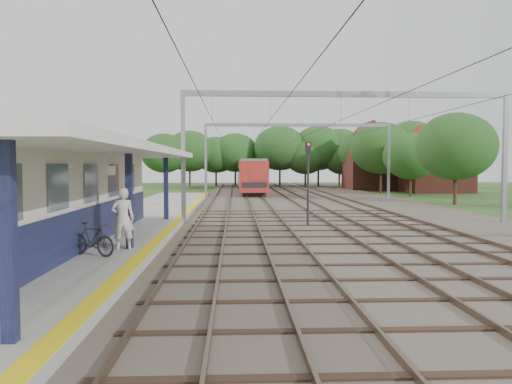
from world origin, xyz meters
name	(u,v)px	position (x,y,z in m)	size (l,w,h in m)	color
ground	(339,306)	(0.00, 0.00, 0.00)	(160.00, 160.00, 0.00)	#2D4C1E
ballast_bed	(311,203)	(4.00, 30.00, 0.05)	(18.00, 90.00, 0.10)	#473D33
platform	(131,225)	(-7.50, 14.00, 0.17)	(5.00, 52.00, 0.35)	gray
yellow_stripe	(177,221)	(-5.25, 14.00, 0.35)	(0.45, 52.00, 0.01)	yellow
station_building	(50,197)	(-8.88, 7.00, 2.04)	(3.41, 18.00, 3.40)	beige
canopy	(72,151)	(-7.77, 6.00, 3.64)	(6.40, 20.00, 3.44)	#12173A
rail_tracks	(281,201)	(1.50, 30.00, 0.18)	(11.80, 88.00, 0.15)	brown
catenary_system	(313,133)	(3.39, 25.28, 5.51)	(17.22, 88.00, 7.00)	gray
tree_band	(280,152)	(3.84, 57.12, 4.92)	(31.72, 30.88, 8.82)	#382619
house_near	(436,167)	(21.00, 46.00, 2.99)	(7.00, 6.12, 7.89)	brown
house_far	(379,165)	(16.00, 52.00, 3.23)	(8.00, 6.12, 8.66)	brown
person	(123,218)	(-6.07, 5.76, 1.38)	(0.75, 0.49, 2.07)	beige
bicycle	(92,239)	(-6.75, 4.55, 0.87)	(0.49, 1.74, 1.04)	black
train	(249,174)	(-0.50, 53.26, 2.06)	(2.79, 34.80, 3.68)	black
signal_post	(308,174)	(1.35, 14.04, 2.71)	(0.33, 0.29, 4.32)	black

